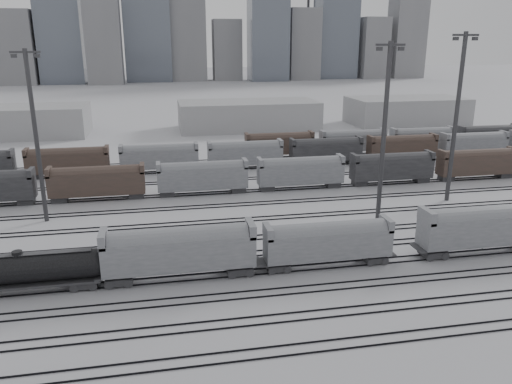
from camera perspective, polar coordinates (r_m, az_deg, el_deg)
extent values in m
plane|color=silver|center=(56.91, 6.13, -9.05)|extent=(900.00, 900.00, 0.00)
cube|color=black|center=(44.89, 11.83, -16.93)|extent=(220.00, 0.07, 0.16)
cube|color=black|center=(45.99, 11.12, -15.98)|extent=(220.00, 0.07, 0.16)
cube|color=black|center=(48.80, 9.54, -13.81)|extent=(220.00, 0.07, 0.16)
cube|color=black|center=(49.95, 8.96, -13.00)|extent=(220.00, 0.07, 0.16)
cube|color=black|center=(52.89, 7.64, -11.14)|extent=(220.00, 0.07, 0.16)
cube|color=black|center=(54.09, 7.15, -10.45)|extent=(220.00, 0.07, 0.16)
cube|color=black|center=(57.12, 6.05, -8.85)|extent=(220.00, 0.07, 0.16)
cube|color=black|center=(58.36, 5.64, -8.26)|extent=(220.00, 0.07, 0.16)
cube|color=black|center=(61.47, 4.69, -6.88)|extent=(220.00, 0.07, 0.16)
cube|color=black|center=(62.74, 4.34, -6.37)|extent=(220.00, 0.07, 0.16)
cube|color=black|center=(65.91, 3.53, -5.17)|extent=(220.00, 0.07, 0.16)
cube|color=black|center=(67.20, 3.22, -4.72)|extent=(220.00, 0.07, 0.16)
cube|color=black|center=(72.25, 2.15, -3.13)|extent=(220.00, 0.07, 0.16)
cube|color=black|center=(73.57, 1.90, -2.75)|extent=(220.00, 0.07, 0.16)
cube|color=black|center=(78.70, 1.00, -1.42)|extent=(220.00, 0.07, 0.16)
cube|color=black|center=(80.04, 0.79, -1.10)|extent=(220.00, 0.07, 0.16)
cube|color=black|center=(85.24, 0.02, 0.04)|extent=(220.00, 0.07, 0.16)
cube|color=black|center=(86.59, -0.16, 0.31)|extent=(220.00, 0.07, 0.16)
cube|color=black|center=(92.80, -0.92, 1.44)|extent=(220.00, 0.07, 0.16)
cube|color=black|center=(94.16, -1.07, 1.67)|extent=(220.00, 0.07, 0.16)
cube|color=black|center=(100.42, -1.72, 2.63)|extent=(220.00, 0.07, 0.16)
cube|color=black|center=(101.80, -1.85, 2.83)|extent=(220.00, 0.07, 0.16)
cube|color=black|center=(108.10, -2.41, 3.66)|extent=(220.00, 0.07, 0.16)
cube|color=black|center=(109.49, -2.52, 3.83)|extent=(220.00, 0.07, 0.16)
cube|color=#242427|center=(56.05, -19.00, -9.72)|extent=(2.66, 2.15, 0.72)
cube|color=#242427|center=(57.11, -25.22, -9.39)|extent=(15.85, 2.76, 0.26)
cylinder|color=black|center=(56.45, -25.43, -7.89)|extent=(14.83, 2.97, 2.97)
sphere|color=black|center=(54.97, -17.89, -7.68)|extent=(2.97, 2.97, 2.97)
cylinder|color=black|center=(55.83, -25.64, -6.36)|extent=(1.02, 1.02, 0.51)
cube|color=#242427|center=(55.87, -25.63, -6.46)|extent=(14.31, 0.92, 0.06)
cube|color=#242427|center=(55.61, -15.35, -9.57)|extent=(2.80, 2.26, 0.75)
cube|color=#242427|center=(55.92, -1.90, -8.77)|extent=(2.80, 2.26, 0.75)
cube|color=gray|center=(54.33, -8.72, -6.84)|extent=(16.15, 3.23, 3.44)
cylinder|color=gray|center=(53.82, -8.78, -5.58)|extent=(14.64, 3.12, 3.12)
cube|color=gray|center=(53.87, -17.11, -5.15)|extent=(0.75, 3.23, 1.51)
cube|color=gray|center=(54.25, -0.60, -4.20)|extent=(0.75, 3.23, 1.51)
cone|color=#242427|center=(55.20, -8.62, -8.83)|extent=(2.58, 2.58, 0.97)
cube|color=#242427|center=(56.72, 2.51, -8.46)|extent=(2.52, 2.03, 0.68)
cube|color=#242427|center=(60.28, 13.40, -7.34)|extent=(2.52, 2.03, 0.68)
cube|color=gray|center=(57.33, 8.22, -5.85)|extent=(14.52, 2.90, 3.10)
cylinder|color=gray|center=(56.89, 8.27, -4.77)|extent=(13.16, 2.81, 2.81)
cube|color=gray|center=(54.80, 1.38, -4.58)|extent=(0.68, 2.90, 1.36)
cube|color=gray|center=(59.20, 14.70, -3.49)|extent=(0.68, 2.90, 1.36)
cone|color=#242427|center=(58.08, 8.14, -7.57)|extent=(2.32, 2.32, 0.87)
cube|color=#242427|center=(63.57, 19.58, -6.53)|extent=(2.82, 2.28, 0.76)
cube|color=gray|center=(66.13, 24.69, -3.84)|extent=(16.27, 3.25, 3.47)
cylinder|color=gray|center=(65.71, 24.83, -2.77)|extent=(14.75, 3.15, 3.15)
cube|color=gray|center=(61.28, 18.96, -2.60)|extent=(0.76, 3.25, 1.52)
cone|color=#242427|center=(66.85, 24.47, -5.54)|extent=(2.60, 2.60, 0.98)
cylinder|color=#353537|center=(74.92, -23.82, 5.58)|extent=(0.61, 0.61, 23.88)
cube|color=#353537|center=(73.82, -24.89, 14.31)|extent=(3.82, 0.29, 0.29)
cube|color=#353537|center=(74.17, -25.95, 13.82)|extent=(0.67, 0.48, 0.48)
cube|color=#353537|center=(73.52, -23.73, 14.07)|extent=(0.67, 0.48, 0.48)
cylinder|color=#353537|center=(69.77, 14.39, 6.14)|extent=(0.64, 0.64, 24.82)
cube|color=#353537|center=(68.67, 15.13, 15.94)|extent=(3.97, 0.30, 0.30)
cube|color=#353537|center=(68.04, 13.93, 15.60)|extent=(0.69, 0.50, 0.50)
cube|color=#353537|center=(69.33, 16.25, 15.45)|extent=(0.69, 0.50, 0.50)
cylinder|color=#353537|center=(83.94, 21.88, 7.66)|extent=(0.67, 0.67, 26.16)
cube|color=#353537|center=(83.12, 22.86, 16.21)|extent=(4.19, 0.31, 0.31)
cube|color=#353537|center=(82.27, 21.87, 15.96)|extent=(0.73, 0.52, 0.52)
cube|color=#353537|center=(83.98, 23.74, 15.75)|extent=(0.73, 0.52, 0.52)
cube|color=#4B372F|center=(84.38, -17.68, 0.96)|extent=(15.00, 3.00, 5.60)
cube|color=gray|center=(84.00, -6.11, 1.61)|extent=(15.00, 3.00, 5.60)
cube|color=gray|center=(87.00, 5.12, 2.18)|extent=(15.00, 3.00, 5.60)
cube|color=#242427|center=(93.05, 15.24, 2.61)|extent=(15.00, 3.00, 5.60)
cube|color=#4B372F|center=(101.63, 23.91, 2.92)|extent=(15.00, 3.00, 5.60)
cube|color=#4B372F|center=(100.78, -20.69, 3.18)|extent=(15.00, 3.00, 5.60)
cube|color=gray|center=(99.27, -10.97, 3.78)|extent=(15.00, 3.00, 5.60)
cube|color=gray|center=(100.64, -1.24, 4.26)|extent=(15.00, 3.00, 5.60)
cube|color=#242427|center=(104.79, 7.99, 4.61)|extent=(15.00, 3.00, 5.60)
cube|color=#4B372F|center=(111.41, 16.33, 4.82)|extent=(15.00, 3.00, 5.60)
cube|color=gray|center=(120.09, 23.60, 4.92)|extent=(15.00, 3.00, 5.60)
cube|color=#4B372F|center=(110.09, 2.69, 5.35)|extent=(15.00, 3.00, 5.60)
cube|color=gray|center=(115.24, 10.97, 5.58)|extent=(15.00, 3.00, 5.60)
cube|color=gray|center=(122.54, 18.41, 5.69)|extent=(15.00, 3.00, 5.60)
cube|color=#242427|center=(131.65, 24.93, 5.70)|extent=(15.00, 3.00, 5.60)
cube|color=#9D9DA0|center=(147.53, -0.90, 8.79)|extent=(40.00, 18.00, 8.00)
cube|color=#9D9DA0|center=(163.78, 16.81, 8.89)|extent=(35.00, 18.00, 8.00)
cube|color=gray|center=(338.27, -25.45, 14.69)|extent=(22.00, 17.60, 42.00)
cube|color=#555B67|center=(333.61, -21.51, 18.40)|extent=(25.00, 20.00, 80.00)
cube|color=gray|center=(330.11, -16.77, 16.07)|extent=(20.00, 16.00, 48.00)
cube|color=#555B67|center=(329.61, -12.53, 20.47)|extent=(28.00, 22.40, 95.00)
cube|color=gray|center=(329.48, -7.77, 17.65)|extent=(22.00, 17.60, 60.00)
cube|color=gray|center=(331.99, -3.22, 15.87)|extent=(18.00, 14.40, 38.00)
cube|color=#555B67|center=(336.47, 1.19, 18.80)|extent=(24.00, 19.20, 72.00)
cube|color=gray|center=(342.41, 5.45, 16.44)|extent=(20.00, 16.00, 45.00)
cube|color=#555B67|center=(350.74, 9.72, 19.81)|extent=(26.00, 20.80, 88.00)
cube|color=gray|center=(359.62, 13.40, 15.69)|extent=(18.00, 14.40, 40.00)
cube|color=gray|center=(370.41, 17.15, 16.37)|extent=(22.00, 17.60, 52.00)
cylinder|color=#353537|center=(354.98, -14.20, 20.49)|extent=(1.80, 1.80, 100.00)
cylinder|color=#353537|center=(370.07, 6.01, 20.71)|extent=(1.80, 1.80, 100.00)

